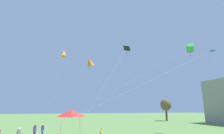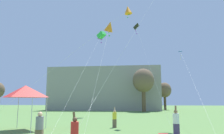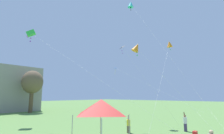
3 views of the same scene
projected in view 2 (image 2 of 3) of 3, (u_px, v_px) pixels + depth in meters
The scene contains 14 objects.
distant_building at pixel (106, 89), 57.48m from camera, with size 27.48×12.65×10.59m, color gray.
tree_far_right at pixel (165, 90), 57.92m from camera, with size 3.55×3.55×7.16m.
tree_near_right at pixel (91, 86), 66.06m from camera, with size 4.77×4.77×9.64m.
tree_far_left at pixel (143, 81), 47.16m from camera, with size 4.59×4.59×9.26m.
festival_tent at pixel (25, 91), 17.44m from camera, with size 2.83×2.83×3.51m.
person_white_shirt at pixel (176, 121), 14.29m from camera, with size 0.40×0.40×1.96m.
person_grey_shirt at pixel (39, 127), 11.31m from camera, with size 0.40×0.40×1.70m.
person_red_shirt at pixel (75, 132), 9.90m from camera, with size 0.36×0.36×1.77m.
person_yellow_shirt at pixel (115, 118), 18.91m from camera, with size 0.36×0.36×1.73m.
kite_black_delta_0 at pixel (136, 27), 22.13m from camera, with size 2.80×6.63×10.08m.
kite_blue_delta_2 at pixel (181, 53), 26.01m from camera, with size 2.01×17.70×8.35m.
kite_green_box_3 at pixel (101, 35), 36.07m from camera, with size 2.13×24.15×13.67m.
kite_orange_diamond_4 at pixel (128, 10), 15.91m from camera, with size 10.53×2.68×9.19m.
kite_orange_diamond_5 at pixel (109, 27), 18.84m from camera, with size 1.07×8.12×9.26m.
Camera 2 is at (3.44, -11.21, 2.25)m, focal length 35.00 mm.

